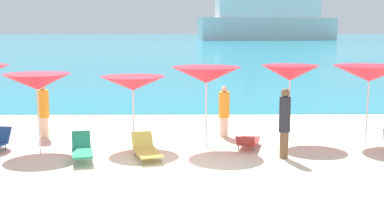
# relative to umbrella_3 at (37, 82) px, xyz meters

# --- Properties ---
(ground_plane) EXTENTS (50.00, 100.00, 0.30)m
(ground_plane) POSITION_rel_umbrella_3_xyz_m (3.89, 7.55, -2.13)
(ground_plane) COLOR beige
(ocean_water) EXTENTS (650.00, 440.00, 0.02)m
(ocean_water) POSITION_rel_umbrella_3_xyz_m (3.89, 226.07, -1.97)
(ocean_water) COLOR teal
(ocean_water) RESTS_ON ground_plane
(umbrella_3) EXTENTS (2.03, 2.03, 2.21)m
(umbrella_3) POSITION_rel_umbrella_3_xyz_m (0.00, 0.00, 0.00)
(umbrella_3) COLOR silver
(umbrella_3) RESTS_ON ground_plane
(umbrella_4) EXTENTS (2.10, 2.10, 2.10)m
(umbrella_4) POSITION_rel_umbrella_3_xyz_m (2.72, 0.43, -0.09)
(umbrella_4) COLOR silver
(umbrella_4) RESTS_ON ground_plane
(umbrella_5) EXTENTS (2.04, 2.04, 2.39)m
(umbrella_5) POSITION_rel_umbrella_3_xyz_m (4.89, 0.29, 0.17)
(umbrella_5) COLOR silver
(umbrella_5) RESTS_ON ground_plane
(umbrella_6) EXTENTS (1.95, 1.95, 2.38)m
(umbrella_6) POSITION_rel_umbrella_3_xyz_m (7.52, 1.11, 0.16)
(umbrella_6) COLOR silver
(umbrella_6) RESTS_ON ground_plane
(umbrella_7) EXTENTS (2.28, 2.28, 2.39)m
(umbrella_7) POSITION_rel_umbrella_3_xyz_m (9.86, 0.77, 0.17)
(umbrella_7) COLOR silver
(umbrella_7) RESTS_ON ground_plane
(lounge_chair_0) EXTENTS (0.99, 1.62, 0.62)m
(lounge_chair_0) POSITION_rel_umbrella_3_xyz_m (3.21, -1.10, -1.72)
(lounge_chair_0) COLOR #D8BF4C
(lounge_chair_0) RESTS_ON ground_plane
(lounge_chair_2) EXTENTS (0.89, 1.62, 0.52)m
(lounge_chair_2) POSITION_rel_umbrella_3_xyz_m (6.10, -0.05, -1.74)
(lounge_chair_2) COLOR #A53333
(lounge_chair_2) RESTS_ON ground_plane
(lounge_chair_6) EXTENTS (0.81, 1.42, 0.71)m
(lounge_chair_6) POSITION_rel_umbrella_3_xyz_m (1.53, -1.39, -1.66)
(lounge_chair_6) COLOR #268C66
(lounge_chair_6) RESTS_ON ground_plane
(beachgoer_0) EXTENTS (0.30, 0.30, 1.91)m
(beachgoer_0) POSITION_rel_umbrella_3_xyz_m (6.96, -1.13, -0.94)
(beachgoer_0) COLOR brown
(beachgoer_0) RESTS_ON ground_plane
(beachgoer_1) EXTENTS (0.38, 0.38, 1.77)m
(beachgoer_1) POSITION_rel_umbrella_3_xyz_m (-0.31, 1.52, -1.05)
(beachgoer_1) COLOR beige
(beachgoer_1) RESTS_ON ground_plane
(beachgoer_2) EXTENTS (0.36, 0.36, 1.67)m
(beachgoer_2) POSITION_rel_umbrella_3_xyz_m (5.53, 1.75, -1.11)
(beachgoer_2) COLOR beige
(beachgoer_2) RESTS_ON ground_plane
(cruise_ship) EXTENTS (50.24, 18.02, 18.83)m
(cruise_ship) POSITION_rel_umbrella_3_xyz_m (32.34, 166.24, 5.06)
(cruise_ship) COLOR silver
(cruise_ship) RESTS_ON ocean_water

